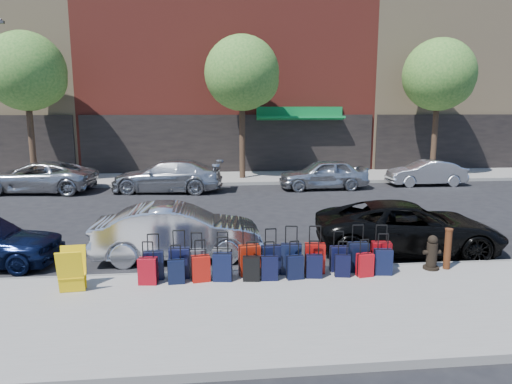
{
  "coord_description": "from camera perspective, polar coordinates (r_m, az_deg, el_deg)",
  "views": [
    {
      "loc": [
        -1.3,
        -14.28,
        3.73
      ],
      "look_at": [
        0.05,
        -1.5,
        1.38
      ],
      "focal_mm": 32.0,
      "sensor_mm": 36.0,
      "label": 1
    }
  ],
  "objects": [
    {
      "name": "fire_hydrant",
      "position": [
        11.12,
        21.12,
        -7.19
      ],
      "size": [
        0.4,
        0.35,
        0.79
      ],
      "rotation": [
        0.0,
        0.0,
        -0.01
      ],
      "color": "black",
      "rests_on": "sidewalk_near"
    },
    {
      "name": "suitcase_front_0",
      "position": [
        10.05,
        -12.65,
        -8.9
      ],
      "size": [
        0.42,
        0.25,
        0.99
      ],
      "rotation": [
        0.0,
        0.0,
        0.07
      ],
      "color": "black",
      "rests_on": "sidewalk_near"
    },
    {
      "name": "car_far_1",
      "position": [
        21.11,
        -11.03,
        1.98
      ],
      "size": [
        5.23,
        2.69,
        1.45
      ],
      "primitive_type": "imported",
      "rotation": [
        0.0,
        0.0,
        -1.71
      ],
      "color": "silver",
      "rests_on": "ground"
    },
    {
      "name": "suitcase_back_1",
      "position": [
        9.76,
        -9.94,
        -9.74
      ],
      "size": [
        0.35,
        0.22,
        0.82
      ],
      "rotation": [
        0.0,
        0.0,
        0.07
      ],
      "color": "black",
      "rests_on": "sidewalk_near"
    },
    {
      "name": "ground",
      "position": [
        14.82,
        -0.82,
        -4.24
      ],
      "size": [
        120.0,
        120.0,
        0.0
      ],
      "primitive_type": "plane",
      "color": "black",
      "rests_on": "ground"
    },
    {
      "name": "car_far_3",
      "position": [
        24.03,
        20.48,
        2.26
      ],
      "size": [
        3.79,
        1.36,
        1.24
      ],
      "primitive_type": "imported",
      "rotation": [
        0.0,
        0.0,
        -1.58
      ],
      "color": "silver",
      "rests_on": "ground"
    },
    {
      "name": "curb_far",
      "position": [
        22.59,
        -2.67,
        1.03
      ],
      "size": [
        60.0,
        0.08,
        0.15
      ],
      "primitive_type": "cube",
      "color": "gray",
      "rests_on": "ground"
    },
    {
      "name": "suitcase_front_6",
      "position": [
        10.16,
        4.4,
        -8.32
      ],
      "size": [
        0.48,
        0.32,
        1.07
      ],
      "rotation": [
        0.0,
        0.0,
        -0.17
      ],
      "color": "black",
      "rests_on": "sidewalk_near"
    },
    {
      "name": "suitcase_back_9",
      "position": [
        10.27,
        13.45,
        -8.85
      ],
      "size": [
        0.37,
        0.25,
        0.82
      ],
      "rotation": [
        0.0,
        0.0,
        0.17
      ],
      "color": "#AA0B13",
      "rests_on": "sidewalk_near"
    },
    {
      "name": "suitcase_back_8",
      "position": [
        10.17,
        10.75,
        -9.01
      ],
      "size": [
        0.35,
        0.25,
        0.78
      ],
      "rotation": [
        0.0,
        0.0,
        -0.19
      ],
      "color": "black",
      "rests_on": "sidewalk_near"
    },
    {
      "name": "suitcase_front_4",
      "position": [
        10.05,
        -0.83,
        -8.51
      ],
      "size": [
        0.47,
        0.31,
        1.07
      ],
      "rotation": [
        0.0,
        0.0,
        0.15
      ],
      "color": "maroon",
      "rests_on": "sidewalk_near"
    },
    {
      "name": "suitcase_back_6",
      "position": [
        9.89,
        4.87,
        -9.33
      ],
      "size": [
        0.37,
        0.24,
        0.83
      ],
      "rotation": [
        0.0,
        0.0,
        0.12
      ],
      "color": "black",
      "rests_on": "sidewalk_near"
    },
    {
      "name": "suitcase_back_7",
      "position": [
        10.0,
        7.27,
        -9.17
      ],
      "size": [
        0.36,
        0.24,
        0.81
      ],
      "rotation": [
        0.0,
        0.0,
        -0.13
      ],
      "color": "black",
      "rests_on": "sidewalk_near"
    },
    {
      "name": "suitcase_front_1",
      "position": [
        10.02,
        -9.56,
        -8.74
      ],
      "size": [
        0.43,
        0.24,
        1.04
      ],
      "rotation": [
        0.0,
        0.0,
        -0.0
      ],
      "color": "black",
      "rests_on": "sidewalk_near"
    },
    {
      "name": "suitcase_front_3",
      "position": [
        10.01,
        -4.24,
        -8.76
      ],
      "size": [
        0.45,
        0.31,
        0.99
      ],
      "rotation": [
        0.0,
        0.0,
        -0.21
      ],
      "color": "#3E3F43",
      "rests_on": "sidewalk_near"
    },
    {
      "name": "car_near_1",
      "position": [
        11.66,
        -9.7,
        -4.94
      ],
      "size": [
        4.18,
        1.48,
        1.37
      ],
      "primitive_type": "imported",
      "rotation": [
        0.0,
        0.0,
        1.58
      ],
      "color": "silver",
      "rests_on": "ground"
    },
    {
      "name": "tree_right",
      "position": [
        26.89,
        22.15,
        13.2
      ],
      "size": [
        3.8,
        3.8,
        7.27
      ],
      "color": "black",
      "rests_on": "sidewalk_far"
    },
    {
      "name": "suitcase_front_10",
      "position": [
        10.74,
        15.35,
        -7.69
      ],
      "size": [
        0.46,
        0.3,
        1.03
      ],
      "rotation": [
        0.0,
        0.0,
        -0.16
      ],
      "color": "maroon",
      "rests_on": "sidewalk_near"
    },
    {
      "name": "suitcase_back_4",
      "position": [
        9.76,
        -0.57,
        -9.54
      ],
      "size": [
        0.38,
        0.25,
        0.84
      ],
      "rotation": [
        0.0,
        0.0,
        -0.13
      ],
      "color": "black",
      "rests_on": "sidewalk_near"
    },
    {
      "name": "sidewalk_far",
      "position": [
        24.59,
        -2.95,
        1.79
      ],
      "size": [
        60.0,
        4.0,
        0.15
      ],
      "primitive_type": "cube",
      "color": "gray",
      "rests_on": "ground"
    },
    {
      "name": "suitcase_front_5",
      "position": [
        10.14,
        1.91,
        -8.44
      ],
      "size": [
        0.44,
        0.26,
        1.01
      ],
      "rotation": [
        0.0,
        0.0,
        0.07
      ],
      "color": "black",
      "rests_on": "sidewalk_near"
    },
    {
      "name": "car_far_0",
      "position": [
        22.82,
        -25.6,
        1.69
      ],
      "size": [
        5.22,
        2.85,
        1.39
      ],
      "primitive_type": "imported",
      "rotation": [
        0.0,
        0.0,
        -1.68
      ],
      "color": "#B2B3B9",
      "rests_on": "ground"
    },
    {
      "name": "display_rack",
      "position": [
        9.87,
        -22.03,
        -9.05
      ],
      "size": [
        0.53,
        0.57,
        0.87
      ],
      "rotation": [
        0.0,
        0.0,
        0.08
      ],
      "color": "yellow",
      "rests_on": "sidewalk_near"
    },
    {
      "name": "suitcase_back_3",
      "position": [
        9.77,
        -4.22,
        -9.33
      ],
      "size": [
        0.42,
        0.28,
        0.95
      ],
      "rotation": [
        0.0,
        0.0,
        -0.14
      ],
      "color": "black",
      "rests_on": "sidewalk_near"
    },
    {
      "name": "suitcase_back_5",
      "position": [
        9.8,
        1.69,
        -9.47
      ],
      "size": [
        0.36,
        0.22,
        0.83
      ],
      "rotation": [
        0.0,
        0.0,
        -0.05
      ],
      "color": "black",
      "rests_on": "sidewalk_near"
    },
    {
      "name": "building_center",
      "position": [
        32.89,
        -3.94,
        21.29
      ],
      "size": [
        17.0,
        12.85,
        20.0
      ],
      "color": "maroon",
      "rests_on": "ground"
    },
    {
      "name": "tree_center",
      "position": [
        23.92,
        -1.42,
        14.38
      ],
      "size": [
        3.8,
        3.8,
        7.27
      ],
      "color": "black",
      "rests_on": "sidewalk_far"
    },
    {
      "name": "car_near_2",
      "position": [
        12.66,
        18.46,
        -4.2
      ],
      "size": [
        5.06,
        2.85,
        1.33
      ],
      "primitive_type": "imported",
      "rotation": [
        0.0,
        0.0,
        1.43
      ],
      "color": "black",
      "rests_on": "ground"
    },
    {
      "name": "suitcase_front_7",
      "position": [
        10.27,
        7.37,
        -8.2
      ],
      "size": [
        0.47,
        0.3,
        1.06
      ],
      "rotation": [
        0.0,
        0.0,
        -0.14
      ],
      "color": "#910C09",
      "rests_on": "sidewalk_near"
    },
    {
      "name": "tree_left",
      "position": [
        25.33,
        -26.52,
        13.1
      ],
      "size": [
        3.8,
        3.8,
        7.27
      ],
      "color": "black",
      "rests_on": "sidewalk_far"
    },
    {
      "name": "suitcase_front_9",
      "position": [
        10.52,
        12.63,
        -7.9
      ],
      "size": [
        0.44,
        0.24,
        1.05
      ],
      "rotation": [
        0.0,
        0.0,
        0.01
      ],
      "color": "black",
      "rests_on": "sidewalk_near"
    },
    {
      "name": "building_right",
      "position": [
        36.98,
        23.07,
        17.73
      ],
      "size": [
        15.0,
        12.12,
        18.0
      ],
      "color": "tan",
      "rests_on": "ground"
    },
    {
      "name": "car_far_2",
      "position": [
        21.68,
        8.4,
        2.23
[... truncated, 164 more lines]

